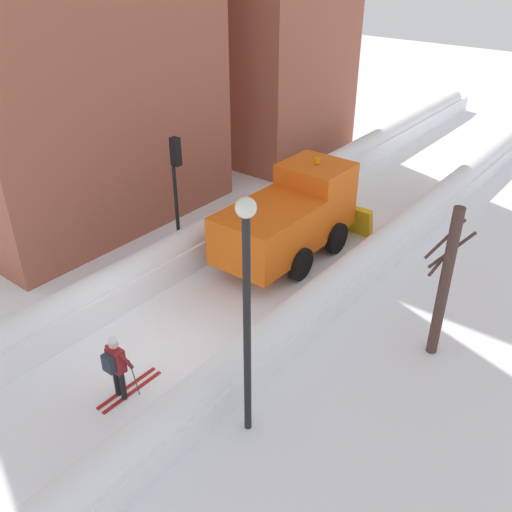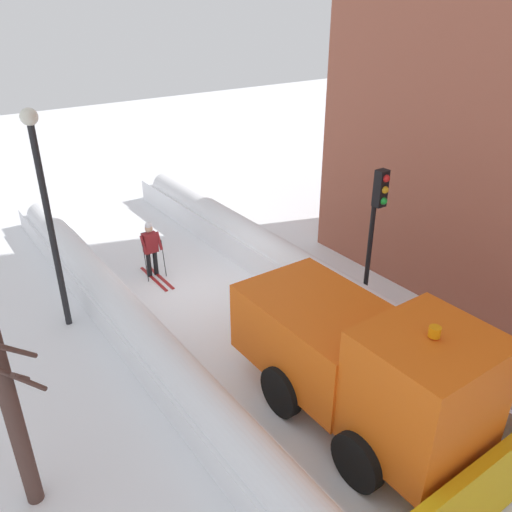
% 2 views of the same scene
% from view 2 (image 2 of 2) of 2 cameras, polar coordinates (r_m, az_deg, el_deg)
% --- Properties ---
extents(plow_truck, '(3.20, 5.98, 3.12)m').
position_cam_2_polar(plow_truck, '(10.55, 11.72, -11.45)').
color(plow_truck, orange).
rests_on(plow_truck, ground).
extents(skier, '(0.62, 1.80, 1.81)m').
position_cam_2_polar(skier, '(16.22, -11.49, 1.04)').
color(skier, black).
rests_on(skier, ground).
extents(traffic_light_pole, '(0.28, 0.42, 4.24)m').
position_cam_2_polar(traffic_light_pole, '(13.06, 13.01, 3.93)').
color(traffic_light_pole, black).
rests_on(traffic_light_pole, ground).
extents(street_lamp, '(0.40, 0.40, 5.68)m').
position_cam_2_polar(street_lamp, '(13.41, -22.13, 5.85)').
color(street_lamp, black).
rests_on(street_lamp, ground).
extents(bare_tree_near, '(0.98, 0.91, 4.23)m').
position_cam_2_polar(bare_tree_near, '(9.29, -25.27, -14.45)').
color(bare_tree_near, '#49332C').
rests_on(bare_tree_near, ground).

